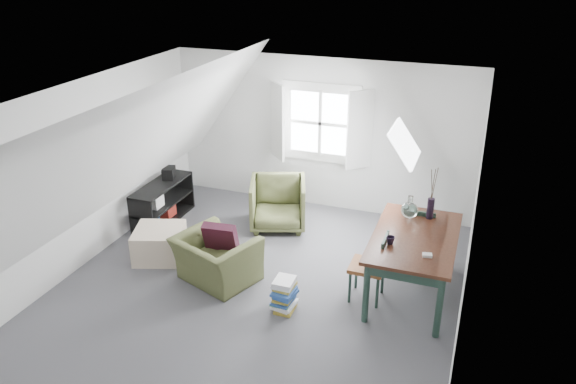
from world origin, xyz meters
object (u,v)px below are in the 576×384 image
at_px(ottoman, 160,243).
at_px(magazine_stack, 284,295).
at_px(media_shelf, 162,205).
at_px(dining_chair_far, 420,235).
at_px(armchair_far, 278,226).
at_px(dining_table, 414,244).
at_px(dining_chair_near, 370,266).
at_px(armchair_near, 218,279).

relative_size(ottoman, magazine_stack, 1.61).
bearing_deg(media_shelf, dining_chair_far, 1.72).
relative_size(armchair_far, dining_table, 0.51).
distance_m(dining_table, media_shelf, 4.12).
height_order(ottoman, media_shelf, media_shelf).
height_order(armchair_far, dining_chair_near, dining_chair_near).
bearing_deg(dining_chair_far, armchair_near, 21.66).
xyz_separation_m(armchair_near, media_shelf, (-1.59, 1.23, 0.29)).
bearing_deg(dining_chair_far, media_shelf, -5.38).
relative_size(armchair_far, dining_chair_near, 0.95).
bearing_deg(armchair_near, dining_chair_near, -151.71).
distance_m(armchair_far, media_shelf, 1.88).
xyz_separation_m(armchair_near, armchair_far, (0.20, 1.72, 0.00)).
xyz_separation_m(armchair_far, magazine_stack, (0.86, -2.03, 0.21)).
bearing_deg(armchair_near, magazine_stack, -176.12).
relative_size(armchair_near, dining_chair_far, 1.08).
distance_m(dining_chair_far, dining_chair_near, 1.10).
relative_size(armchair_near, armchair_far, 1.13).
bearing_deg(armchair_near, dining_table, -147.08).
bearing_deg(media_shelf, dining_chair_near, -13.98).
distance_m(armchair_near, ottoman, 1.08).
relative_size(ottoman, dining_table, 0.39).
xyz_separation_m(dining_chair_far, magazine_stack, (-1.37, -1.59, -0.26)).
bearing_deg(dining_table, ottoman, -178.80).
xyz_separation_m(armchair_far, dining_table, (2.24, -1.18, 0.73)).
bearing_deg(armchair_far, armchair_near, -116.29).
height_order(armchair_near, media_shelf, media_shelf).
bearing_deg(dining_chair_near, armchair_near, -63.38).
xyz_separation_m(armchair_far, ottoman, (-1.23, -1.46, 0.22)).
xyz_separation_m(armchair_far, dining_chair_far, (2.23, -0.44, 0.47)).
bearing_deg(armchair_far, media_shelf, 175.58).
relative_size(dining_chair_far, dining_chair_near, 1.00).
bearing_deg(ottoman, dining_table, 4.68).
bearing_deg(magazine_stack, ottoman, 164.69).
height_order(armchair_far, magazine_stack, magazine_stack).
distance_m(dining_table, dining_chair_near, 0.60).
relative_size(dining_table, magazine_stack, 4.08).
bearing_deg(dining_table, armchair_near, -171.02).
distance_m(armchair_near, dining_chair_far, 2.79).
bearing_deg(dining_table, armchair_far, 148.84).
relative_size(dining_chair_far, media_shelf, 0.72).
distance_m(armchair_near, dining_table, 2.61).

